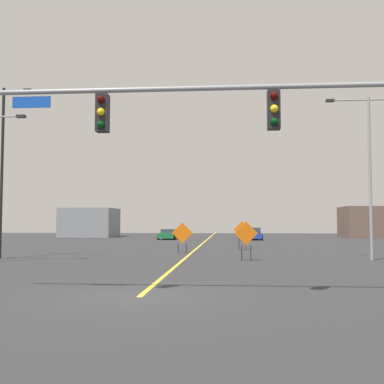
# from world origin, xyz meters

# --- Properties ---
(ground) EXTENTS (137.67, 137.67, 0.00)m
(ground) POSITION_xyz_m (0.00, 0.00, 0.00)
(ground) COLOR #2D2D30
(road_centre_stripe) EXTENTS (0.16, 76.48, 0.01)m
(road_centre_stripe) POSITION_xyz_m (0.00, 38.24, 0.00)
(road_centre_stripe) COLOR yellow
(road_centre_stripe) RESTS_ON ground
(traffic_signal_assembly) EXTENTS (14.20, 0.44, 6.30)m
(traffic_signal_assembly) POSITION_xyz_m (3.37, -0.01, 4.68)
(traffic_signal_assembly) COLOR gray
(traffic_signal_assembly) RESTS_ON ground
(street_lamp_mid_right) EXTENTS (3.21, 0.24, 9.54)m
(street_lamp_mid_right) POSITION_xyz_m (-10.19, 12.50, 5.52)
(street_lamp_mid_right) COLOR black
(street_lamp_mid_right) RESTS_ON ground
(street_lamp_far_right) EXTENTS (4.47, 0.24, 8.69)m
(street_lamp_far_right) POSITION_xyz_m (9.91, 12.81, 5.18)
(street_lamp_far_right) COLOR gray
(street_lamp_far_right) RESTS_ON ground
(construction_sign_left_shoulder) EXTENTS (1.27, 0.06, 2.07)m
(construction_sign_left_shoulder) POSITION_xyz_m (3.39, 21.30, 1.32)
(construction_sign_left_shoulder) COLOR orange
(construction_sign_left_shoulder) RESTS_ON ground
(construction_sign_median_far) EXTENTS (1.33, 0.27, 1.97)m
(construction_sign_median_far) POSITION_xyz_m (-0.59, 17.74, 1.22)
(construction_sign_median_far) COLOR orange
(construction_sign_median_far) RESTS_ON ground
(construction_sign_right_lane) EXTENTS (1.22, 0.32, 2.04)m
(construction_sign_right_lane) POSITION_xyz_m (3.32, 11.93, 1.30)
(construction_sign_right_lane) COLOR orange
(construction_sign_right_lane) RESTS_ON ground
(car_green_mid) EXTENTS (2.21, 4.22, 1.17)m
(car_green_mid) POSITION_xyz_m (-4.39, 40.65, 0.55)
(car_green_mid) COLOR #196B38
(car_green_mid) RESTS_ON ground
(car_blue_passing) EXTENTS (2.33, 4.44, 1.36)m
(car_blue_passing) POSITION_xyz_m (4.93, 40.06, 0.65)
(car_blue_passing) COLOR #1E389E
(car_blue_passing) RESTS_ON ground
(roadside_building_west) EXTENTS (6.72, 6.47, 3.76)m
(roadside_building_west) POSITION_xyz_m (-15.93, 48.30, 1.88)
(roadside_building_west) COLOR gray
(roadside_building_west) RESTS_ON ground
(roadside_building_east) EXTENTS (7.01, 6.25, 3.91)m
(roadside_building_east) POSITION_xyz_m (20.37, 48.44, 1.95)
(roadside_building_east) COLOR brown
(roadside_building_east) RESTS_ON ground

